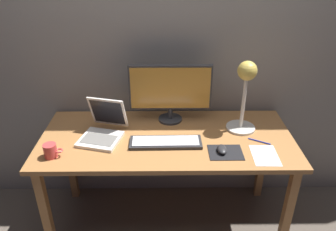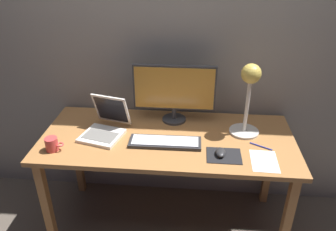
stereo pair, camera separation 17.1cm
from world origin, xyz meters
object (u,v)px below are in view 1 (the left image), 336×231
object	(u,v)px
monitor	(170,90)
pen	(259,141)
coffee_mug	(51,151)
laptop	(104,126)
mouse	(222,149)
keyboard_main	(166,142)
desk_lamp	(245,86)

from	to	relation	value
monitor	pen	world-z (taller)	monitor
coffee_mug	pen	size ratio (longest dim) A/B	0.79
monitor	laptop	world-z (taller)	monitor
monitor	mouse	size ratio (longest dim) A/B	5.69
keyboard_main	coffee_mug	world-z (taller)	coffee_mug
monitor	coffee_mug	xyz separation A→B (m)	(-0.69, -0.43, -0.19)
mouse	coffee_mug	size ratio (longest dim) A/B	0.87
laptop	desk_lamp	world-z (taller)	desk_lamp
keyboard_main	pen	bearing A→B (deg)	1.72
monitor	keyboard_main	size ratio (longest dim) A/B	1.24
monitor	mouse	bearing A→B (deg)	-52.64
mouse	laptop	bearing A→B (deg)	164.63
mouse	coffee_mug	xyz separation A→B (m)	(-0.99, -0.04, 0.02)
keyboard_main	laptop	xyz separation A→B (m)	(-0.39, 0.11, 0.05)
monitor	coffee_mug	world-z (taller)	monitor
keyboard_main	pen	xyz separation A→B (m)	(0.58, 0.02, -0.01)
keyboard_main	pen	distance (m)	0.58
laptop	pen	xyz separation A→B (m)	(0.97, -0.09, -0.06)
monitor	laptop	distance (m)	0.49
coffee_mug	pen	distance (m)	1.25
monitor	mouse	distance (m)	0.53
keyboard_main	coffee_mug	bearing A→B (deg)	-169.15
keyboard_main	desk_lamp	distance (m)	0.60
monitor	mouse	world-z (taller)	monitor
mouse	coffee_mug	bearing A→B (deg)	-177.94
monitor	pen	size ratio (longest dim) A/B	3.90
keyboard_main	desk_lamp	xyz separation A→B (m)	(0.50, 0.18, 0.29)
laptop	coffee_mug	distance (m)	0.36
laptop	mouse	world-z (taller)	laptop
laptop	coffee_mug	world-z (taller)	laptop
desk_lamp	coffee_mug	bearing A→B (deg)	-165.16
coffee_mug	pen	xyz separation A→B (m)	(1.24, 0.14, -0.04)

